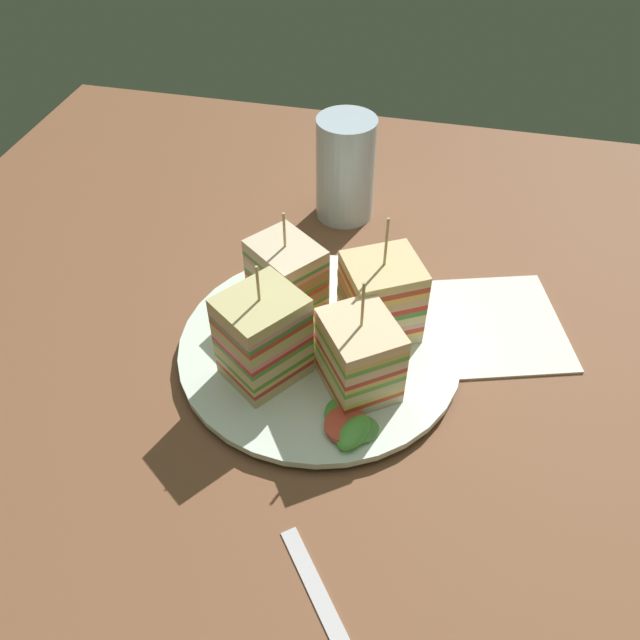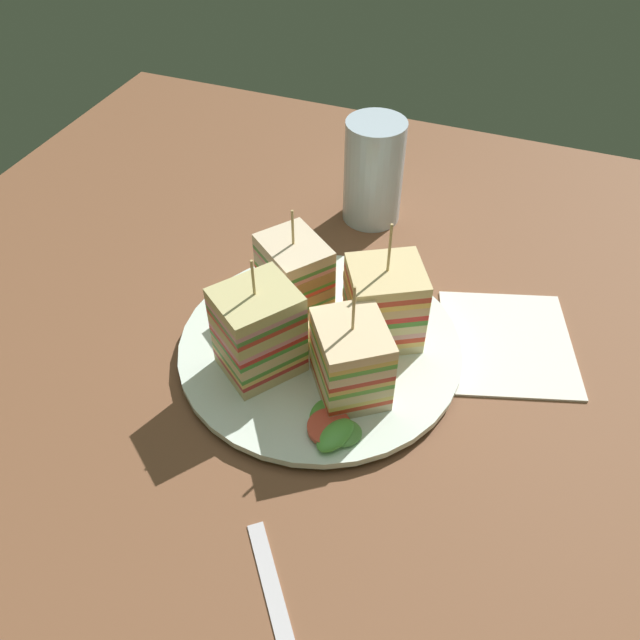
# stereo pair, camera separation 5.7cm
# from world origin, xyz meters

# --- Properties ---
(ground_plane) EXTENTS (0.99, 0.95, 0.02)m
(ground_plane) POSITION_xyz_m (0.00, 0.00, -0.01)
(ground_plane) COLOR brown
(plate) EXTENTS (0.26, 0.26, 0.01)m
(plate) POSITION_xyz_m (0.00, 0.00, 0.01)
(plate) COLOR white
(plate) RESTS_ON ground_plane
(sandwich_wedge_0) EXTENTS (0.08, 0.09, 0.12)m
(sandwich_wedge_0) POSITION_xyz_m (-0.04, -0.04, 0.06)
(sandwich_wedge_0) COLOR #DEBF85
(sandwich_wedge_0) RESTS_ON plate
(sandwich_wedge_1) EXTENTS (0.08, 0.08, 0.12)m
(sandwich_wedge_1) POSITION_xyz_m (0.04, -0.04, 0.05)
(sandwich_wedge_1) COLOR beige
(sandwich_wedge_1) RESTS_ON plate
(sandwich_wedge_2) EXTENTS (0.09, 0.08, 0.13)m
(sandwich_wedge_2) POSITION_xyz_m (0.05, 0.03, 0.05)
(sandwich_wedge_2) COLOR beige
(sandwich_wedge_2) RESTS_ON plate
(sandwich_wedge_3) EXTENTS (0.08, 0.08, 0.11)m
(sandwich_wedge_3) POSITION_xyz_m (-0.04, 0.04, 0.05)
(sandwich_wedge_3) COLOR #CFB586
(sandwich_wedge_3) RESTS_ON plate
(chip_pile) EXTENTS (0.06, 0.05, 0.02)m
(chip_pile) POSITION_xyz_m (-0.01, 0.00, 0.02)
(chip_pile) COLOR #D4B55A
(chip_pile) RESTS_ON plate
(salad_garnish) EXTENTS (0.06, 0.06, 0.02)m
(salad_garnish) POSITION_xyz_m (0.05, -0.09, 0.02)
(salad_garnish) COLOR #57B044
(salad_garnish) RESTS_ON plate
(napkin) EXTENTS (0.15, 0.16, 0.01)m
(napkin) POSITION_xyz_m (0.16, 0.07, 0.00)
(napkin) COLOR white
(napkin) RESTS_ON ground_plane
(drinking_glass) EXTENTS (0.07, 0.07, 0.12)m
(drinking_glass) POSITION_xyz_m (-0.02, 0.23, 0.05)
(drinking_glass) COLOR silver
(drinking_glass) RESTS_ON ground_plane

